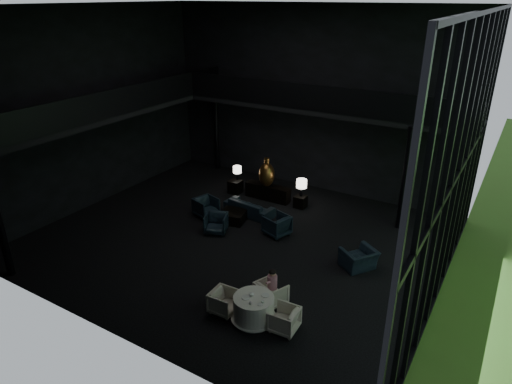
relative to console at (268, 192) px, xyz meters
The scene contains 35 objects.
floor 3.79m from the console, 76.99° to the right, with size 14.00×12.00×0.02m, color black.
ceiling 8.55m from the console, 76.99° to the right, with size 14.00×12.00×0.02m, color black.
wall_back 4.43m from the console, 69.95° to the left, with size 14.00×0.04×8.00m, color black.
wall_front 10.38m from the console, 84.99° to the right, with size 14.00×0.04×8.00m, color black.
wall_left 8.05m from the console, 149.15° to the right, with size 0.04×12.00×8.00m, color black.
curtain_wall 9.37m from the console, 25.23° to the right, with size 0.20×12.00×8.00m, color black, non-canonical shape.
mezzanine_left 7.32m from the console, 144.50° to the right, with size 2.00×12.00×0.25m, color black.
mezzanine_back 4.32m from the console, 35.64° to the left, with size 12.00×2.00×0.25m, color black.
railing_left 7.00m from the console, 138.49° to the right, with size 0.06×12.00×1.00m, color black.
railing_back 4.67m from the console, ahead, with size 12.00×0.06×1.00m, color black.
column_nw 4.91m from the console, 153.99° to the left, with size 0.24×0.24×4.00m, color black.
column_ne 5.90m from the console, ahead, with size 0.24×0.24×4.00m, color black.
console is the anchor object (origin of this frame).
bronze_urn 0.88m from the console, 90.00° to the right, with size 0.68×0.68×1.27m.
side_table_left 1.61m from the console, behind, with size 0.53×0.53×0.58m, color black.
table_lamp_left 1.75m from the console, behind, with size 0.38×0.38×0.63m.
side_table_right 1.60m from the console, ahead, with size 0.46×0.46×0.51m, color black.
table_lamp_right 1.75m from the console, ahead, with size 0.44×0.44×0.74m.
sofa 1.69m from the console, 86.65° to the right, with size 2.12×0.62×0.83m, color black.
lounge_armchair_west 3.03m from the console, 115.73° to the right, with size 0.91×0.85×0.94m, color black.
lounge_armchair_east 3.24m from the console, 54.29° to the right, with size 0.93×0.87×0.96m, color black.
lounge_armchair_south 3.67m from the console, 92.27° to the right, with size 0.84×0.79×0.87m, color black.
window_armchair 6.20m from the console, 31.54° to the right, with size 1.02×0.66×0.89m, color black.
coffee_table 2.58m from the console, 92.45° to the right, with size 0.94×0.94×0.42m, color black.
dining_table 8.14m from the console, 62.93° to the right, with size 1.27×1.27×0.75m.
dining_chair_north 7.39m from the console, 59.45° to the right, with size 0.78×0.73×0.80m, color beige.
dining_chair_east 8.53m from the console, 57.36° to the right, with size 0.70×0.66×0.72m, color #BCB5AC.
dining_chair_west 7.89m from the console, 69.21° to the right, with size 0.68×0.63×0.70m, color #A29C97.
child 7.28m from the console, 59.21° to the right, with size 0.29×0.29×0.62m.
plate_a 8.18m from the console, 64.40° to the right, with size 0.24×0.24×0.02m, color white.
plate_b 8.05m from the console, 60.74° to the right, with size 0.21×0.21×0.01m, color white.
saucer 8.45m from the console, 61.64° to the right, with size 0.15×0.15×0.01m, color white.
coffee_cup 8.37m from the console, 61.20° to the right, with size 0.09×0.09×0.06m, color white.
cereal_bowl 8.07m from the console, 63.43° to the right, with size 0.15×0.15×0.08m, color white.
cream_pot 8.45m from the console, 63.43° to the right, with size 0.06×0.06×0.08m, color #99999E.
Camera 1 is at (8.17, -12.25, 8.31)m, focal length 32.00 mm.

